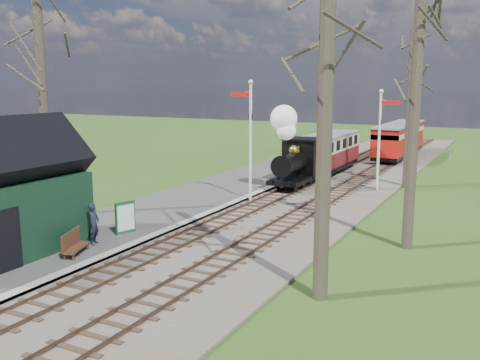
# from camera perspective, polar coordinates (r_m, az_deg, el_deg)

# --- Properties ---
(distant_hills) EXTENTS (114.40, 48.00, 22.02)m
(distant_hills) POSITION_cam_1_polar(r_m,az_deg,el_deg) (76.16, 19.15, -7.24)
(distant_hills) COLOR #385B23
(distant_hills) RESTS_ON ground
(ballast_bed) EXTENTS (8.00, 60.00, 0.10)m
(ballast_bed) POSITION_cam_1_polar(r_m,az_deg,el_deg) (31.95, 9.14, -0.63)
(ballast_bed) COLOR brown
(ballast_bed) RESTS_ON ground
(track_near) EXTENTS (1.60, 60.00, 0.15)m
(track_near) POSITION_cam_1_polar(r_m,az_deg,el_deg) (32.37, 6.96, -0.35)
(track_near) COLOR brown
(track_near) RESTS_ON ground
(track_far) EXTENTS (1.60, 60.00, 0.15)m
(track_far) POSITION_cam_1_polar(r_m,az_deg,el_deg) (31.57, 11.38, -0.75)
(track_far) COLOR brown
(track_far) RESTS_ON ground
(platform) EXTENTS (5.00, 44.00, 0.20)m
(platform) POSITION_cam_1_polar(r_m,az_deg,el_deg) (26.93, -6.15, -2.51)
(platform) COLOR #474442
(platform) RESTS_ON ground
(coping_strip) EXTENTS (0.40, 44.00, 0.21)m
(coping_strip) POSITION_cam_1_polar(r_m,az_deg,el_deg) (25.75, -1.88, -3.04)
(coping_strip) COLOR #B2AD9E
(coping_strip) RESTS_ON ground
(semaphore_near) EXTENTS (1.22, 0.24, 6.22)m
(semaphore_near) POSITION_cam_1_polar(r_m,az_deg,el_deg) (26.72, 1.00, 5.10)
(semaphore_near) COLOR silver
(semaphore_near) RESTS_ON ground
(semaphore_far) EXTENTS (1.22, 0.24, 5.72)m
(semaphore_far) POSITION_cam_1_polar(r_m,az_deg,el_deg) (30.68, 14.78, 4.94)
(semaphore_far) COLOR silver
(semaphore_far) RESTS_ON ground
(bare_trees) EXTENTS (15.51, 22.39, 12.00)m
(bare_trees) POSITION_cam_1_polar(r_m,az_deg,el_deg) (20.43, -1.15, 7.94)
(bare_trees) COLOR #382D23
(bare_trees) RESTS_ON ground
(fence_line) EXTENTS (12.60, 0.08, 1.00)m
(fence_line) POSITION_cam_1_polar(r_m,az_deg,el_deg) (45.46, 13.59, 3.09)
(fence_line) COLOR slate
(fence_line) RESTS_ON ground
(locomotive) EXTENTS (1.88, 4.39, 4.70)m
(locomotive) POSITION_cam_1_polar(r_m,az_deg,el_deg) (30.48, 5.89, 2.93)
(locomotive) COLOR black
(locomotive) RESTS_ON ground
(coach) EXTENTS (2.19, 7.52, 2.31)m
(coach) POSITION_cam_1_polar(r_m,az_deg,el_deg) (36.21, 9.46, 3.10)
(coach) COLOR black
(coach) RESTS_ON ground
(red_carriage_a) EXTENTS (2.15, 5.34, 2.27)m
(red_carriage_a) POSITION_cam_1_polar(r_m,az_deg,el_deg) (42.58, 15.88, 3.88)
(red_carriage_a) COLOR black
(red_carriage_a) RESTS_ON ground
(red_carriage_b) EXTENTS (2.15, 5.34, 2.27)m
(red_carriage_b) POSITION_cam_1_polar(r_m,az_deg,el_deg) (47.95, 17.25, 4.49)
(red_carriage_b) COLOR black
(red_carriage_b) RESTS_ON ground
(sign_board) EXTENTS (0.36, 0.84, 1.26)m
(sign_board) POSITION_cam_1_polar(r_m,az_deg,el_deg) (21.56, -12.13, -3.93)
(sign_board) COLOR #104C23
(sign_board) RESTS_ON platform
(bench) EXTENTS (0.91, 1.50, 0.83)m
(bench) POSITION_cam_1_polar(r_m,az_deg,el_deg) (19.48, -17.35, -6.47)
(bench) COLOR #482A19
(bench) RESTS_ON platform
(person) EXTENTS (0.52, 0.64, 1.53)m
(person) POSITION_cam_1_polar(r_m,az_deg,el_deg) (20.35, -15.32, -4.54)
(person) COLOR black
(person) RESTS_ON platform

